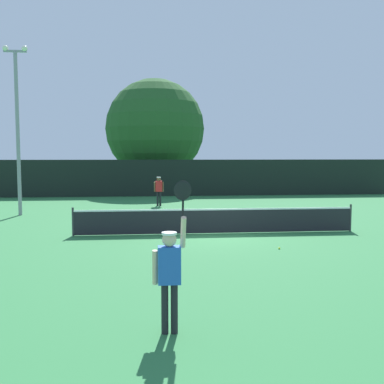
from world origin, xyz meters
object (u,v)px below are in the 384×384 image
parked_car_far (291,179)px  light_pole (17,120)px  tennis_ball (279,248)px  player_receiving (159,188)px  parked_car_mid (251,180)px  parked_car_near (90,179)px  large_tree (155,129)px  player_serving (170,266)px

parked_car_far → light_pole: bearing=-148.0°
light_pole → tennis_ball: bearing=-40.8°
player_receiving → parked_car_far: 17.93m
parked_car_mid → light_pole: bearing=-127.9°
player_receiving → parked_car_mid: size_ratio=0.39×
parked_car_near → large_tree: bearing=-31.9°
large_tree → parked_car_near: large_tree is taller
tennis_ball → light_pole: bearing=139.2°
tennis_ball → parked_car_near: (-9.53, 27.45, 0.74)m
light_pole → parked_car_near: (1.04, 18.33, -3.95)m
parked_car_mid → parked_car_far: size_ratio=0.99×
tennis_ball → parked_car_mid: parked_car_mid is taller
player_serving → parked_car_near: player_serving is taller
player_serving → large_tree: (0.21, 30.20, 4.04)m
player_receiving → parked_car_far: (12.31, 13.03, -0.28)m
player_serving → parked_car_far: size_ratio=0.58×
player_serving → parked_car_far: (12.54, 31.87, -0.37)m
parked_car_mid → parked_car_near: bearing=177.0°
large_tree → parked_car_far: size_ratio=2.10×
light_pole → parked_car_mid: size_ratio=1.90×
player_receiving → parked_car_far: player_receiving is taller
parked_car_near → parked_car_far: same height
tennis_ball → parked_car_far: parked_car_far is taller
player_serving → parked_car_near: size_ratio=0.61×
parked_car_near → player_receiving: bearing=-68.9°
player_serving → tennis_ball: size_ratio=38.06×
light_pole → parked_car_mid: bearing=45.9°
player_serving → parked_car_near: bearing=99.6°
player_serving → parked_car_mid: 32.66m
light_pole → parked_car_mid: 22.63m
player_serving → parked_car_far: 34.25m
tennis_ball → large_tree: size_ratio=0.01×
player_receiving → parked_car_mid: 15.23m
light_pole → large_tree: size_ratio=0.89×
light_pole → parked_car_near: light_pole is taller
tennis_ball → parked_car_far: bearing=71.1°
player_serving → tennis_ball: bearing=59.1°
light_pole → large_tree: large_tree is taller
player_receiving → parked_car_mid: player_receiving is taller
light_pole → parked_car_near: size_ratio=1.97×
tennis_ball → parked_car_far: size_ratio=0.02×
player_serving → light_pole: size_ratio=0.31×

